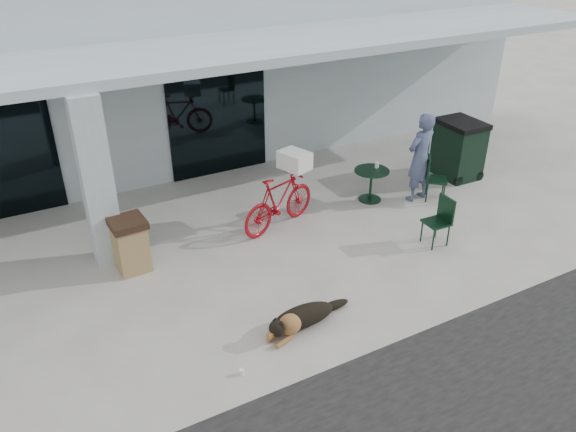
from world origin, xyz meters
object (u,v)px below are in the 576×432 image
cafe_chair_far_b (436,222)px  wheeled_bin (458,149)px  cafe_table_far (371,185)px  trash_receptacle (131,245)px  cafe_chair_far_a (436,179)px  person (420,157)px  dog (303,315)px  bicycle (279,202)px

cafe_chair_far_b → wheeled_bin: size_ratio=0.70×
wheeled_bin → cafe_table_far: bearing=-176.6°
trash_receptacle → wheeled_bin: bearing=2.1°
cafe_chair_far_a → person: bearing=95.2°
dog → person: person is taller
bicycle → trash_receptacle: (-2.99, -0.10, -0.07)m
cafe_chair_far_b → wheeled_bin: bearing=132.9°
dog → trash_receptacle: 3.39m
person → wheeled_bin: person is taller
cafe_chair_far_b → cafe_table_far: bearing=-177.8°
cafe_chair_far_a → cafe_chair_far_b: cafe_chair_far_a is taller
dog → cafe_table_far: bearing=23.8°
cafe_chair_far_a → wheeled_bin: wheeled_bin is taller
dog → cafe_chair_far_a: size_ratio=1.22×
dog → cafe_chair_far_b: bearing=-2.7°
bicycle → person: person is taller
dog → cafe_chair_far_a: (4.69, 2.34, 0.29)m
dog → trash_receptacle: size_ratio=1.19×
cafe_table_far → cafe_chair_far_a: 1.43m
cafe_table_far → person: person is taller
dog → person: bearing=13.1°
bicycle → wheeled_bin: 4.89m
person → trash_receptacle: bearing=-12.0°
cafe_chair_far_b → dog: bearing=-72.6°
dog → bicycle: bearing=51.7°
cafe_chair_far_a → wheeled_bin: (1.30, 0.74, 0.19)m
bicycle → trash_receptacle: bearing=73.5°
cafe_chair_far_b → trash_receptacle: 5.62m
bicycle → cafe_table_far: (2.32, 0.10, -0.21)m
cafe_table_far → person: bearing=-24.8°
cafe_chair_far_a → wheeled_bin: bearing=-20.9°
cafe_table_far → bicycle: bearing=-177.5°
person → dog: bearing=20.6°
person → wheeled_bin: (1.64, 0.52, -0.30)m
trash_receptacle → cafe_table_far: bearing=2.2°
dog → wheeled_bin: (5.99, 3.08, 0.48)m
cafe_table_far → cafe_chair_far_a: size_ratio=0.77×
wheeled_bin → person: bearing=-161.0°
dog → cafe_chair_far_b: size_ratio=1.25×
person → cafe_table_far: bearing=-34.8°
dog → person: 5.12m
dog → cafe_chair_far_a: 5.25m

